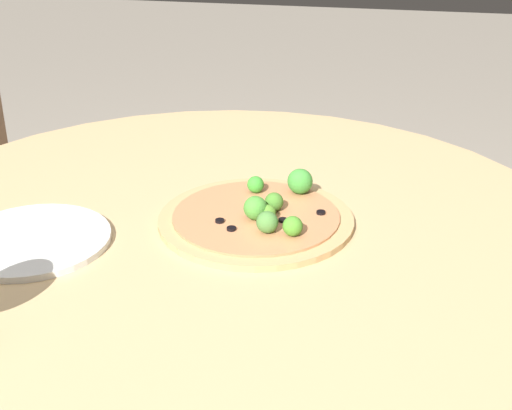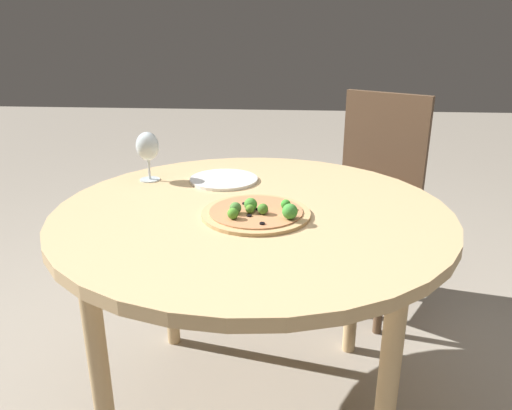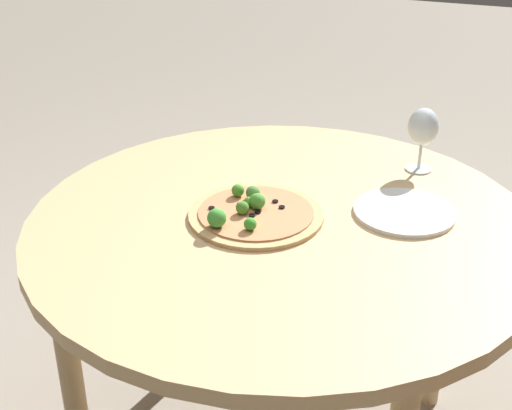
{
  "view_description": "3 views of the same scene",
  "coord_description": "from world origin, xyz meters",
  "px_view_note": "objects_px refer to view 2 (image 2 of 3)",
  "views": [
    {
      "loc": [
        0.94,
        0.25,
        1.21
      ],
      "look_at": [
        -0.01,
        0.05,
        0.75
      ],
      "focal_mm": 50.0,
      "sensor_mm": 36.0,
      "label": 1
    },
    {
      "loc": [
        -0.11,
        1.33,
        1.22
      ],
      "look_at": [
        -0.01,
        0.05,
        0.75
      ],
      "focal_mm": 35.0,
      "sensor_mm": 36.0,
      "label": 2
    },
    {
      "loc": [
        -1.31,
        -0.44,
        1.47
      ],
      "look_at": [
        -0.01,
        0.05,
        0.75
      ],
      "focal_mm": 50.0,
      "sensor_mm": 36.0,
      "label": 3
    }
  ],
  "objects_px": {
    "wine_glass": "(147,147)",
    "plate_near": "(224,179)",
    "chair": "(371,198)",
    "pizza": "(257,212)"
  },
  "relations": [
    {
      "from": "chair",
      "to": "pizza",
      "type": "relative_size",
      "value": 3.11
    },
    {
      "from": "pizza",
      "to": "plate_near",
      "type": "xyz_separation_m",
      "value": [
        0.14,
        -0.31,
        -0.01
      ]
    },
    {
      "from": "pizza",
      "to": "wine_glass",
      "type": "relative_size",
      "value": 1.84
    },
    {
      "from": "wine_glass",
      "to": "plate_near",
      "type": "distance_m",
      "value": 0.27
    },
    {
      "from": "chair",
      "to": "plate_near",
      "type": "height_order",
      "value": "chair"
    },
    {
      "from": "wine_glass",
      "to": "plate_near",
      "type": "bearing_deg",
      "value": -177.8
    },
    {
      "from": "chair",
      "to": "wine_glass",
      "type": "height_order",
      "value": "chair"
    },
    {
      "from": "chair",
      "to": "pizza",
      "type": "xyz_separation_m",
      "value": [
        0.44,
        0.83,
        0.24
      ]
    },
    {
      "from": "wine_glass",
      "to": "plate_near",
      "type": "relative_size",
      "value": 0.72
    },
    {
      "from": "plate_near",
      "to": "chair",
      "type": "bearing_deg",
      "value": -137.65
    }
  ]
}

